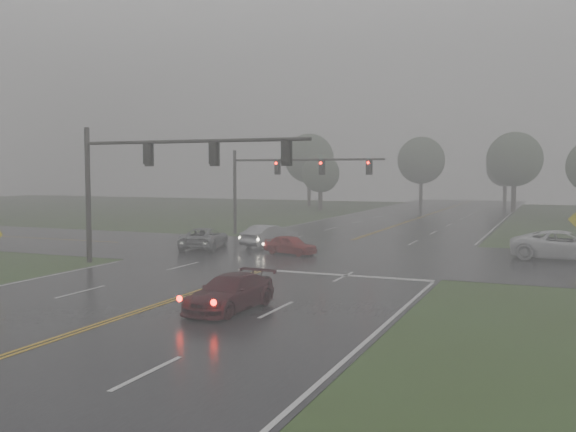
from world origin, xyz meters
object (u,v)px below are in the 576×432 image
at_px(sedan_red, 290,255).
at_px(car_grey, 204,249).
at_px(sedan_silver, 270,247).
at_px(signal_gantry_near, 150,168).
at_px(pickup_white, 565,260).
at_px(signal_gantry_far, 279,175).
at_px(sedan_maroon, 230,310).

bearing_deg(sedan_red, car_grey, 102.31).
bearing_deg(sedan_silver, car_grey, 54.66).
bearing_deg(signal_gantry_near, pickup_white, 28.64).
xyz_separation_m(car_grey, pickup_white, (21.74, 3.40, 0.00)).
xyz_separation_m(sedan_red, signal_gantry_near, (-5.00, -7.38, 5.27)).
xyz_separation_m(signal_gantry_near, signal_gantry_far, (-0.23, 17.58, -0.50)).
xyz_separation_m(sedan_silver, pickup_white, (18.26, 0.64, 0.00)).
relative_size(car_grey, signal_gantry_far, 0.40).
bearing_deg(sedan_red, signal_gantry_near, 161.84).
xyz_separation_m(sedan_maroon, signal_gantry_far, (-9.26, 25.59, 4.77)).
bearing_deg(sedan_maroon, sedan_silver, 114.53).
distance_m(pickup_white, signal_gantry_far, 22.19).
distance_m(sedan_maroon, pickup_white, 22.34).
xyz_separation_m(sedan_silver, signal_gantry_near, (-2.21, -10.54, 5.27)).
height_order(signal_gantry_near, signal_gantry_far, signal_gantry_near).
height_order(sedan_silver, signal_gantry_near, signal_gantry_near).
bearing_deg(sedan_maroon, car_grey, 127.45).
bearing_deg(sedan_silver, sedan_red, 147.72).
bearing_deg(sedan_silver, signal_gantry_near, 94.40).
height_order(sedan_red, signal_gantry_near, signal_gantry_near).
bearing_deg(pickup_white, sedan_silver, 94.21).
relative_size(sedan_maroon, car_grey, 0.89).
xyz_separation_m(car_grey, signal_gantry_far, (1.04, 9.80, 4.77)).
relative_size(sedan_maroon, sedan_red, 1.29).
height_order(sedan_maroon, car_grey, car_grey).
distance_m(car_grey, signal_gantry_near, 9.48).
relative_size(car_grey, signal_gantry_near, 0.37).
relative_size(sedan_maroon, pickup_white, 0.74).
relative_size(sedan_silver, signal_gantry_far, 0.36).
xyz_separation_m(sedan_maroon, pickup_white, (11.44, 19.19, 0.00)).
height_order(sedan_maroon, pickup_white, pickup_white).
distance_m(sedan_maroon, sedan_silver, 19.76).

